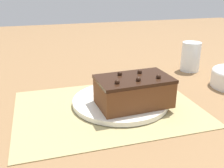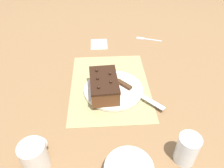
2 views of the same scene
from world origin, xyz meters
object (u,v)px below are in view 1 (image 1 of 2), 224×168
at_px(chocolate_cake, 134,91).
at_px(drinking_glass, 191,57).
at_px(cake_plate, 120,101).
at_px(serving_knife, 117,86).

height_order(chocolate_cake, drinking_glass, drinking_glass).
xyz_separation_m(chocolate_cake, drinking_glass, (-0.31, -0.24, 0.00)).
bearing_deg(drinking_glass, cake_plate, 31.18).
distance_m(cake_plate, serving_knife, 0.08).
xyz_separation_m(cake_plate, serving_knife, (-0.02, -0.07, 0.01)).
distance_m(chocolate_cake, serving_knife, 0.12).
relative_size(cake_plate, chocolate_cake, 1.34).
bearing_deg(cake_plate, serving_knife, -101.97).
bearing_deg(drinking_glass, chocolate_cake, 37.73).
bearing_deg(serving_knife, cake_plate, -55.31).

